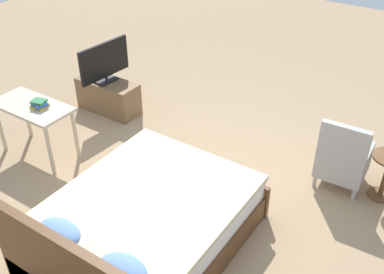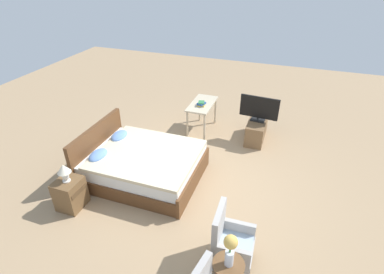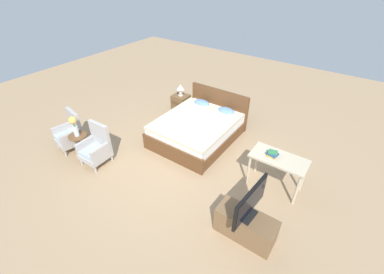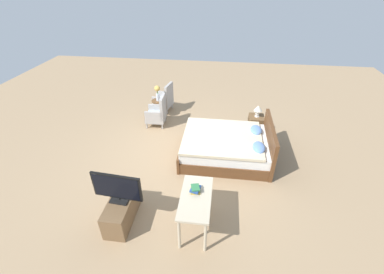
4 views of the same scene
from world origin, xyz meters
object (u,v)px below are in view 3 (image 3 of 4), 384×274
flower_vase (74,124)px  armchair_by_window_right (96,148)px  vanity_desk (278,162)px  tv_flatscreen (250,203)px  armchair_by_window_left (70,134)px  book_stack (273,154)px  bed (199,128)px  nightstand (181,104)px  tv_stand (246,226)px  side_table (80,143)px  table_lamp (180,88)px

flower_vase → armchair_by_window_right: bearing=9.8°
vanity_desk → tv_flatscreen: bearing=-88.9°
armchair_by_window_left → book_stack: size_ratio=4.18×
bed → armchair_by_window_left: 3.04m
armchair_by_window_right → nightstand: size_ratio=1.66×
armchair_by_window_left → bed: bearing=42.2°
armchair_by_window_right → vanity_desk: size_ratio=0.88×
tv_stand → vanity_desk: vanity_desk is taller
armchair_by_window_left → flower_vase: bearing=-9.9°
bed → book_stack: size_ratio=9.59×
armchair_by_window_left → tv_stand: armchair_by_window_left is taller
side_table → vanity_desk: (3.94, 1.60, 0.27)m
bed → tv_stand: bearing=-40.6°
flower_vase → table_lamp: bearing=77.6°
flower_vase → tv_stand: bearing=3.7°
armchair_by_window_right → tv_stand: size_ratio=0.96×
nightstand → vanity_desk: size_ratio=0.53×
bed → armchair_by_window_right: size_ratio=2.29×
bed → book_stack: bearing=-15.1°
tv_stand → vanity_desk: bearing=91.0°
flower_vase → tv_flatscreen: (3.97, 0.26, -0.06)m
table_lamp → tv_flatscreen: (3.33, -2.65, 0.03)m
bed → armchair_by_window_right: (-1.31, -2.04, 0.08)m
nightstand → bed: bearing=-34.1°
tv_flatscreen → vanity_desk: (-0.03, 1.35, -0.17)m
side_table → flower_vase: 0.50m
table_lamp → tv_flatscreen: size_ratio=0.38×
armchair_by_window_right → table_lamp: size_ratio=2.79×
nightstand → armchair_by_window_right: bearing=-93.3°
bed → tv_flatscreen: size_ratio=2.40×
armchair_by_window_left → armchair_by_window_right: bearing=0.1°
armchair_by_window_left → flower_vase: 0.68m
tv_flatscreen → table_lamp: bearing=141.5°
table_lamp → bed: bearing=-34.1°
side_table → flower_vase: bearing=90.0°
bed → flower_vase: size_ratio=4.42×
armchair_by_window_right → book_stack: 3.67m
tv_flatscreen → book_stack: tv_flatscreen is taller
bed → flower_vase: (-1.78, -2.13, 0.56)m
tv_stand → armchair_by_window_left: bearing=-177.7°
armchair_by_window_left → flower_vase: (0.47, -0.08, 0.48)m
armchair_by_window_right → tv_flatscreen: (3.49, 0.17, 0.42)m
book_stack → armchair_by_window_right: bearing=-155.8°
armchair_by_window_left → armchair_by_window_right: size_ratio=1.00×
flower_vase → table_lamp: size_ratio=1.45×
table_lamp → vanity_desk: 3.55m
bed → nightstand: bearing=145.9°
tv_flatscreen → book_stack: bearing=96.9°
nightstand → tv_flatscreen: 4.28m
nightstand → vanity_desk: bearing=-21.5°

